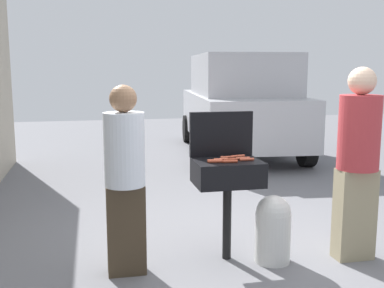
% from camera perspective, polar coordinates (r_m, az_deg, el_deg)
% --- Properties ---
extents(ground_plane, '(24.00, 24.00, 0.00)m').
position_cam_1_polar(ground_plane, '(4.65, 5.92, -12.73)').
color(ground_plane, slate).
extents(bbq_grill, '(0.60, 0.44, 0.92)m').
position_cam_1_polar(bbq_grill, '(4.19, 4.39, -3.96)').
color(bbq_grill, black).
rests_on(bbq_grill, ground).
extents(grill_lid_open, '(0.60, 0.05, 0.42)m').
position_cam_1_polar(grill_lid_open, '(4.34, 3.61, 1.23)').
color(grill_lid_open, black).
rests_on(grill_lid_open, bbq_grill).
extents(hot_dog_0, '(0.13, 0.03, 0.03)m').
position_cam_1_polar(hot_dog_0, '(4.09, 2.78, -2.04)').
color(hot_dog_0, '#C6593D').
rests_on(hot_dog_0, bbq_grill).
extents(hot_dog_1, '(0.13, 0.04, 0.03)m').
position_cam_1_polar(hot_dog_1, '(4.31, 5.66, -1.50)').
color(hot_dog_1, '#B74C33').
rests_on(hot_dog_1, bbq_grill).
extents(hot_dog_2, '(0.13, 0.03, 0.03)m').
position_cam_1_polar(hot_dog_2, '(4.17, 6.75, -1.90)').
color(hot_dog_2, '#B74C33').
rests_on(hot_dog_2, bbq_grill).
extents(hot_dog_3, '(0.13, 0.03, 0.03)m').
position_cam_1_polar(hot_dog_3, '(4.21, 6.25, -1.76)').
color(hot_dog_3, '#C6593D').
rests_on(hot_dog_3, bbq_grill).
extents(hot_dog_4, '(0.13, 0.04, 0.03)m').
position_cam_1_polar(hot_dog_4, '(4.06, 4.72, -2.15)').
color(hot_dog_4, '#AD4228').
rests_on(hot_dog_4, bbq_grill).
extents(hot_dog_5, '(0.13, 0.04, 0.03)m').
position_cam_1_polar(hot_dog_5, '(4.05, 2.91, -2.15)').
color(hot_dog_5, '#AD4228').
rests_on(hot_dog_5, bbq_grill).
extents(hot_dog_6, '(0.13, 0.04, 0.03)m').
position_cam_1_polar(hot_dog_6, '(4.14, 4.72, -1.94)').
color(hot_dog_6, '#AD4228').
rests_on(hot_dog_6, bbq_grill).
extents(hot_dog_7, '(0.13, 0.03, 0.03)m').
position_cam_1_polar(hot_dog_7, '(4.25, 4.38, -1.64)').
color(hot_dog_7, '#B74C33').
rests_on(hot_dog_7, bbq_grill).
extents(hot_dog_8, '(0.13, 0.04, 0.03)m').
position_cam_1_polar(hot_dog_8, '(4.15, 3.54, -1.90)').
color(hot_dog_8, '#C6593D').
rests_on(hot_dog_8, bbq_grill).
extents(propane_tank, '(0.32, 0.32, 0.62)m').
position_cam_1_polar(propane_tank, '(4.30, 9.92, -10.07)').
color(propane_tank, silver).
rests_on(propane_tank, ground).
extents(person_left, '(0.34, 0.34, 1.61)m').
position_cam_1_polar(person_left, '(3.89, -8.24, -3.63)').
color(person_left, '#3F3323').
rests_on(person_left, ground).
extents(person_right, '(0.37, 0.37, 1.75)m').
position_cam_1_polar(person_right, '(4.41, 19.70, -1.53)').
color(person_right, gray).
rests_on(person_right, ground).
extents(parked_minivan, '(2.39, 4.57, 2.02)m').
position_cam_1_polar(parked_minivan, '(9.61, 5.92, 4.94)').
color(parked_minivan, '#B7B7BC').
rests_on(parked_minivan, ground).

